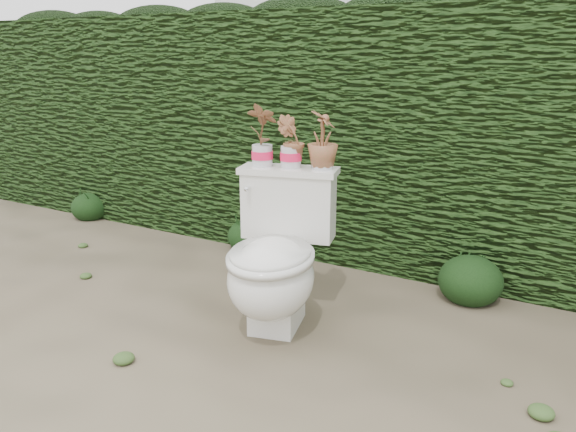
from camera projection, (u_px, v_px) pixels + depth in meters
The scene contains 9 objects.
ground at pixel (267, 343), 2.68m from camera, with size 60.00×60.00×0.00m, color #796C53.
hedge at pixel (390, 135), 3.79m from camera, with size 8.00×1.00×1.60m, color #2C4E1A.
toilet at pixel (276, 261), 2.74m from camera, with size 0.61×0.77×0.78m.
potted_plant_left at pixel (262, 136), 2.84m from camera, with size 0.16×0.11×0.31m, color #2B631E.
potted_plant_center at pixel (291, 143), 2.81m from camera, with size 0.14×0.11×0.25m, color #2B631E.
potted_plant_right at pixel (323, 142), 2.76m from camera, with size 0.15×0.15×0.27m, color #2B631E.
liriope_clump_0 at pixel (89, 204), 4.70m from camera, with size 0.31×0.31×0.24m, color #193412.
liriope_clump_1 at pixel (249, 232), 3.96m from camera, with size 0.30×0.30×0.24m, color #193412.
liriope_clump_2 at pixel (471, 276), 3.12m from camera, with size 0.35×0.35×0.28m, color #193412.
Camera 1 is at (1.28, -2.04, 1.33)m, focal length 35.00 mm.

